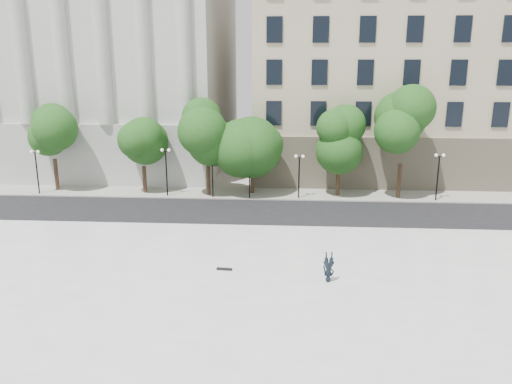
# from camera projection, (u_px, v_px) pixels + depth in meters

# --- Properties ---
(ground) EXTENTS (160.00, 160.00, 0.00)m
(ground) POSITION_uv_depth(u_px,v_px,m) (166.00, 335.00, 22.17)
(ground) COLOR beige
(ground) RESTS_ON ground
(plaza) EXTENTS (44.00, 22.00, 0.45)m
(plaza) POSITION_uv_depth(u_px,v_px,m) (180.00, 299.00, 25.00)
(plaza) COLOR white
(plaza) RESTS_ON ground
(street) EXTENTS (60.00, 8.00, 0.02)m
(street) POSITION_uv_depth(u_px,v_px,m) (220.00, 213.00, 39.52)
(street) COLOR black
(street) RESTS_ON ground
(far_sidewalk) EXTENTS (60.00, 4.00, 0.12)m
(far_sidewalk) POSITION_uv_depth(u_px,v_px,m) (228.00, 193.00, 45.29)
(far_sidewalk) COLOR #A9A79C
(far_sidewalk) RESTS_ON ground
(building_west) EXTENTS (31.50, 27.65, 25.60)m
(building_west) POSITION_uv_depth(u_px,v_px,m) (94.00, 49.00, 57.03)
(building_west) COLOR beige
(building_west) RESTS_ON ground
(building_east) EXTENTS (36.00, 26.15, 23.00)m
(building_east) POSITION_uv_depth(u_px,v_px,m) (421.00, 65.00, 55.58)
(building_east) COLOR #C5B696
(building_east) RESTS_ON ground
(traffic_light_west) EXTENTS (0.71, 1.65, 4.15)m
(traffic_light_west) POSITION_uv_depth(u_px,v_px,m) (212.00, 158.00, 42.79)
(traffic_light_west) COLOR black
(traffic_light_west) RESTS_ON ground
(traffic_light_east) EXTENTS (0.72, 1.97, 4.28)m
(traffic_light_east) POSITION_uv_depth(u_px,v_px,m) (249.00, 157.00, 42.56)
(traffic_light_east) COLOR black
(traffic_light_east) RESTS_ON ground
(person_lying) EXTENTS (0.63, 1.67, 0.45)m
(person_lying) POSITION_uv_depth(u_px,v_px,m) (328.00, 278.00, 26.37)
(person_lying) COLOR black
(person_lying) RESTS_ON plaza
(skateboard) EXTENTS (0.89, 0.30, 0.09)m
(skateboard) POSITION_uv_depth(u_px,v_px,m) (224.00, 269.00, 27.88)
(skateboard) COLOR black
(skateboard) RESTS_ON plaza
(street_trees) EXTENTS (35.01, 5.10, 7.73)m
(street_trees) POSITION_uv_depth(u_px,v_px,m) (231.00, 138.00, 43.65)
(street_trees) COLOR #382619
(street_trees) RESTS_ON ground
(lamp_posts) EXTENTS (35.93, 0.28, 4.35)m
(lamp_posts) POSITION_uv_depth(u_px,v_px,m) (232.00, 166.00, 43.18)
(lamp_posts) COLOR black
(lamp_posts) RESTS_ON ground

